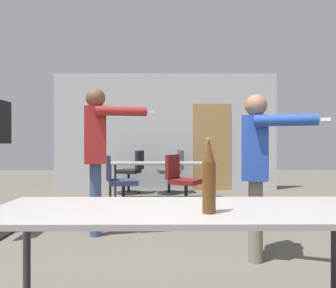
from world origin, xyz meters
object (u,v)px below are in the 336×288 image
(office_chair_mid_tucked, at_px, (119,184))
(beer_bottle, at_px, (210,177))
(office_chair_far_left, at_px, (132,173))
(person_center_tall, at_px, (258,160))
(office_chair_side_rolled, at_px, (182,183))
(office_chair_near_pushed, at_px, (172,173))
(person_near_casual, at_px, (97,146))

(office_chair_mid_tucked, relative_size, beer_bottle, 2.25)
(office_chair_mid_tucked, distance_m, beer_bottle, 4.05)
(office_chair_far_left, bearing_deg, person_center_tall, -144.00)
(person_center_tall, bearing_deg, office_chair_side_rolled, -148.35)
(office_chair_near_pushed, distance_m, office_chair_far_left, 0.90)
(beer_bottle, bearing_deg, office_chair_mid_tucked, 104.84)
(person_center_tall, bearing_deg, office_chair_mid_tucked, -127.48)
(office_chair_near_pushed, xyz_separation_m, office_chair_mid_tucked, (-0.95, -1.65, -0.04))
(person_center_tall, height_order, office_chair_side_rolled, person_center_tall)
(person_center_tall, bearing_deg, person_near_casual, -99.00)
(office_chair_mid_tucked, bearing_deg, office_chair_near_pushed, 137.12)
(person_near_casual, xyz_separation_m, beer_bottle, (1.07, -2.29, -0.15))
(office_chair_side_rolled, bearing_deg, office_chair_near_pushed, -146.25)
(office_chair_side_rolled, bearing_deg, person_center_tall, 42.00)
(office_chair_far_left, distance_m, beer_bottle, 5.62)
(person_near_casual, distance_m, office_chair_near_pushed, 3.44)
(person_center_tall, distance_m, office_chair_mid_tucked, 3.05)
(office_chair_near_pushed, bearing_deg, person_near_casual, 154.40)
(office_chair_near_pushed, height_order, beer_bottle, beer_bottle)
(office_chair_side_rolled, bearing_deg, beer_bottle, 28.06)
(person_near_casual, bearing_deg, office_chair_far_left, 166.83)
(person_center_tall, distance_m, office_chair_near_pushed, 4.23)
(office_chair_mid_tucked, bearing_deg, office_chair_side_rolled, 79.83)
(office_chair_near_pushed, distance_m, office_chair_mid_tucked, 1.90)
(office_chair_far_left, height_order, office_chair_mid_tucked, office_chair_far_left)
(office_chair_far_left, bearing_deg, office_chair_side_rolled, -132.36)
(person_near_casual, relative_size, office_chair_near_pushed, 1.87)
(person_center_tall, xyz_separation_m, person_near_casual, (-1.72, 0.90, 0.13))
(person_center_tall, xyz_separation_m, office_chair_far_left, (-1.63, 4.12, -0.50))
(office_chair_side_rolled, xyz_separation_m, beer_bottle, (-0.06, -3.93, 0.51))
(person_near_casual, bearing_deg, beer_bottle, 13.67)
(office_chair_mid_tucked, xyz_separation_m, beer_bottle, (1.03, -3.88, 0.51))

